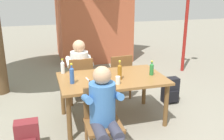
{
  "coord_description": "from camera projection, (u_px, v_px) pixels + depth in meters",
  "views": [
    {
      "loc": [
        -1.06,
        -3.6,
        2.04
      ],
      "look_at": [
        0.0,
        0.0,
        0.85
      ],
      "focal_mm": 41.18,
      "sensor_mm": 36.0,
      "label": 1
    }
  ],
  "objects": [
    {
      "name": "ground_plane",
      "position": [
        112.0,
        119.0,
        4.19
      ],
      "size": [
        24.0,
        24.0,
        0.0
      ],
      "primitive_type": "plane",
      "color": "gray"
    },
    {
      "name": "dining_table",
      "position": [
        112.0,
        82.0,
        3.99
      ],
      "size": [
        1.63,
        1.0,
        0.73
      ],
      "color": "olive",
      "rests_on": "ground_plane"
    },
    {
      "name": "chair_far_left",
      "position": [
        80.0,
        78.0,
        4.67
      ],
      "size": [
        0.44,
        0.44,
        0.87
      ],
      "color": "brown",
      "rests_on": "ground_plane"
    },
    {
      "name": "chair_near_left",
      "position": [
        102.0,
        118.0,
        3.21
      ],
      "size": [
        0.45,
        0.45,
        0.87
      ],
      "color": "brown",
      "rests_on": "ground_plane"
    },
    {
      "name": "chair_far_right",
      "position": [
        119.0,
        74.0,
        4.87
      ],
      "size": [
        0.48,
        0.48,
        0.87
      ],
      "color": "brown",
      "rests_on": "ground_plane"
    },
    {
      "name": "person_in_white_shirt",
      "position": [
        79.0,
        67.0,
        4.72
      ],
      "size": [
        0.47,
        0.61,
        1.18
      ],
      "color": "white",
      "rests_on": "ground_plane"
    },
    {
      "name": "person_in_plaid_shirt",
      "position": [
        104.0,
        110.0,
        3.06
      ],
      "size": [
        0.47,
        0.61,
        1.18
      ],
      "color": "#3D70B2",
      "rests_on": "ground_plane"
    },
    {
      "name": "bottle_green",
      "position": [
        152.0,
        69.0,
        4.06
      ],
      "size": [
        0.06,
        0.06,
        0.23
      ],
      "color": "#287A38",
      "rests_on": "dining_table"
    },
    {
      "name": "bottle_amber",
      "position": [
        120.0,
        71.0,
        3.85
      ],
      "size": [
        0.06,
        0.06,
        0.29
      ],
      "color": "#996019",
      "rests_on": "dining_table"
    },
    {
      "name": "bottle_blue",
      "position": [
        72.0,
        75.0,
        3.68
      ],
      "size": [
        0.06,
        0.06,
        0.31
      ],
      "color": "#2D56A3",
      "rests_on": "dining_table"
    },
    {
      "name": "bottle_clear",
      "position": [
        63.0,
        67.0,
        4.13
      ],
      "size": [
        0.06,
        0.06,
        0.24
      ],
      "color": "white",
      "rests_on": "dining_table"
    },
    {
      "name": "cup_white",
      "position": [
        118.0,
        80.0,
        3.68
      ],
      "size": [
        0.07,
        0.07,
        0.11
      ],
      "primitive_type": "cylinder",
      "color": "white",
      "rests_on": "dining_table"
    },
    {
      "name": "cup_steel",
      "position": [
        103.0,
        83.0,
        3.59
      ],
      "size": [
        0.07,
        0.07,
        0.1
      ],
      "primitive_type": "cylinder",
      "color": "#B2B7BC",
      "rests_on": "dining_table"
    },
    {
      "name": "table_knife",
      "position": [
        89.0,
        80.0,
        3.83
      ],
      "size": [
        0.05,
        0.24,
        0.01
      ],
      "color": "silver",
      "rests_on": "dining_table"
    },
    {
      "name": "backpack_by_near_side",
      "position": [
        27.0,
        137.0,
        3.32
      ],
      "size": [
        0.3,
        0.25,
        0.42
      ],
      "color": "maroon",
      "rests_on": "ground_plane"
    },
    {
      "name": "backpack_by_far_side",
      "position": [
        170.0,
        91.0,
        4.78
      ],
      "size": [
        0.29,
        0.24,
        0.47
      ],
      "color": "black",
      "rests_on": "ground_plane"
    },
    {
      "name": "brick_kiosk",
      "position": [
        92.0,
        6.0,
        7.61
      ],
      "size": [
        2.31,
        2.13,
        2.94
      ],
      "color": "#B25638",
      "rests_on": "ground_plane"
    }
  ]
}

